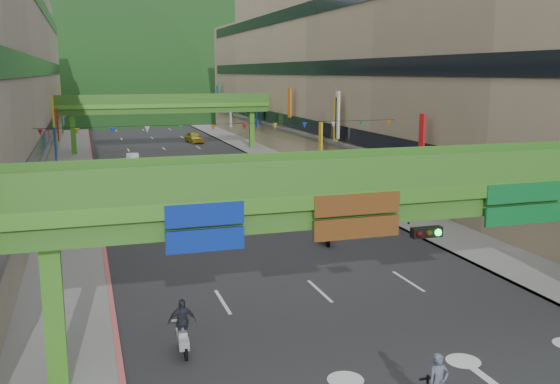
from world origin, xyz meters
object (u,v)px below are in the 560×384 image
object	(u,v)px
overpass_near	(416,208)
scooter_rider_mid	(324,229)
car_yellow	(194,138)
car_silver	(133,159)
pedestrian_red	(435,207)

from	to	relation	value
overpass_near	scooter_rider_mid	world-z (taller)	overpass_near
car_yellow	overpass_near	bearing A→B (deg)	-101.96
scooter_rider_mid	car_yellow	world-z (taller)	scooter_rider_mid
car_silver	car_yellow	bearing A→B (deg)	68.26
overpass_near	car_silver	size ratio (longest dim) A/B	7.32
car_silver	pedestrian_red	bearing A→B (deg)	-56.20
scooter_rider_mid	overpass_near	bearing A→B (deg)	-98.76
car_silver	pedestrian_red	xyz separation A→B (m)	(17.17, -32.09, 0.31)
overpass_near	scooter_rider_mid	distance (m)	14.65
car_silver	overpass_near	bearing A→B (deg)	-77.50
overpass_near	pedestrian_red	world-z (taller)	overpass_near
scooter_rider_mid	car_yellow	size ratio (longest dim) A/B	0.41
car_silver	pedestrian_red	world-z (taller)	pedestrian_red
overpass_near	car_yellow	distance (m)	68.54
overpass_near	car_silver	xyz separation A→B (m)	(-5.90, 49.13, -4.58)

